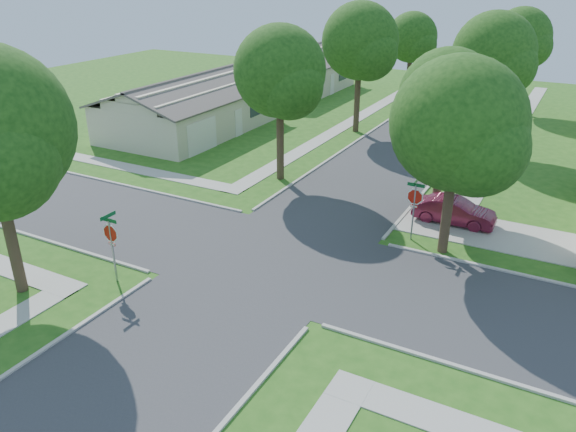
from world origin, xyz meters
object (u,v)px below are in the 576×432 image
(tree_w_mid, at_px, (361,45))
(tree_ne_corner, at_px, (459,130))
(car_curb_west, at_px, (447,79))
(house_nw_near, at_px, (190,112))
(stop_sign_ne, at_px, (415,199))
(car_curb_east, at_px, (465,130))
(tree_e_mid, at_px, (494,57))
(tree_e_near, at_px, (448,102))
(tree_e_far, at_px, (521,40))
(tree_w_far, at_px, (412,40))
(house_nw_far, at_px, (293,77))
(car_driveway, at_px, (454,211))
(tree_w_near, at_px, (281,76))
(stop_sign_sw, at_px, (111,236))

(tree_w_mid, bearing_deg, tree_ne_corner, -56.78)
(car_curb_west, bearing_deg, house_nw_near, 72.10)
(stop_sign_ne, relative_size, car_curb_east, 0.75)
(stop_sign_ne, bearing_deg, car_curb_east, 94.73)
(tree_ne_corner, distance_m, house_nw_near, 25.15)
(tree_e_mid, height_order, house_nw_near, tree_e_mid)
(tree_e_near, relative_size, tree_e_far, 0.95)
(tree_w_far, height_order, tree_ne_corner, tree_ne_corner)
(house_nw_near, bearing_deg, tree_e_near, -16.11)
(house_nw_far, bearing_deg, tree_e_mid, -27.91)
(car_driveway, bearing_deg, car_curb_east, 10.06)
(car_curb_east, bearing_deg, tree_w_near, -119.30)
(tree_w_far, relative_size, house_nw_far, 0.59)
(tree_w_mid, bearing_deg, tree_w_far, 90.05)
(car_curb_west, bearing_deg, tree_e_near, 109.58)
(house_nw_far, xyz_separation_m, car_curb_east, (19.19, -9.16, -0.84))
(tree_e_far, relative_size, tree_w_far, 1.09)
(car_curb_west, bearing_deg, tree_ne_corner, 110.26)
(tree_w_far, xyz_separation_m, house_nw_far, (-11.34, -2.01, -3.99))
(tree_w_far, distance_m, house_nw_far, 12.19)
(tree_e_mid, xyz_separation_m, house_nw_far, (-20.75, 10.99, -4.74))
(tree_w_far, bearing_deg, tree_w_near, -89.99)
(tree_w_near, bearing_deg, car_driveway, -8.20)
(stop_sign_sw, relative_size, car_curb_east, 0.75)
(tree_e_mid, height_order, tree_w_mid, tree_w_mid)
(tree_e_mid, bearing_deg, tree_w_mid, 180.00)
(tree_e_near, bearing_deg, house_nw_near, 163.89)
(tree_w_mid, height_order, house_nw_far, tree_w_mid)
(house_nw_near, height_order, car_driveway, house_nw_near)
(stop_sign_sw, xyz_separation_m, stop_sign_ne, (9.40, 9.40, 0.00))
(tree_e_mid, bearing_deg, stop_sign_ne, -90.20)
(tree_e_mid, xyz_separation_m, car_curb_west, (-7.96, 22.20, -5.63))
(stop_sign_ne, xyz_separation_m, tree_w_far, (-9.35, 29.31, 3.48))
(car_curb_east, bearing_deg, house_nw_near, -157.52)
(tree_w_mid, relative_size, house_nw_near, 0.70)
(tree_w_far, height_order, car_curb_west, tree_w_far)
(tree_w_far, xyz_separation_m, tree_ne_corner, (11.01, -29.80, 0.09))
(house_nw_near, relative_size, car_curb_west, 3.17)
(tree_w_mid, height_order, car_curb_west, tree_w_mid)
(stop_sign_sw, xyz_separation_m, tree_e_near, (9.45, 13.71, 3.61))
(house_nw_near, bearing_deg, tree_w_far, 59.18)
(house_nw_near, bearing_deg, car_curb_east, 22.23)
(stop_sign_sw, relative_size, tree_e_mid, 0.32)
(car_curb_east, bearing_deg, tree_w_mid, -166.59)
(stop_sign_ne, xyz_separation_m, car_curb_east, (-1.50, 18.14, -1.36))
(tree_w_far, xyz_separation_m, car_curb_west, (1.45, 9.20, -4.88))
(tree_e_mid, bearing_deg, tree_w_far, 125.90)
(tree_e_near, xyz_separation_m, house_nw_far, (-20.74, 22.99, -4.13))
(stop_sign_sw, bearing_deg, tree_w_near, 89.77)
(tree_e_mid, relative_size, tree_w_near, 1.03)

